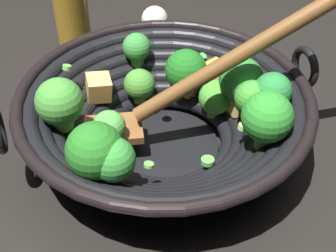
# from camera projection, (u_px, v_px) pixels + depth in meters

# --- Properties ---
(ground_plane) EXTENTS (4.00, 4.00, 0.00)m
(ground_plane) POSITION_uv_depth(u_px,v_px,m) (165.00, 150.00, 0.60)
(ground_plane) COLOR black
(wok) EXTENTS (0.38, 0.35, 0.22)m
(wok) POSITION_uv_depth(u_px,v_px,m) (166.00, 112.00, 0.56)
(wok) COLOR black
(wok) RESTS_ON ground
(cooking_oil_bottle) EXTENTS (0.05, 0.05, 0.20)m
(cooking_oil_bottle) POSITION_uv_depth(u_px,v_px,m) (71.00, 5.00, 0.73)
(cooking_oil_bottle) COLOR #AD7F23
(cooking_oil_bottle) RESTS_ON ground
(garlic_bulb) EXTENTS (0.05, 0.05, 0.05)m
(garlic_bulb) POSITION_uv_depth(u_px,v_px,m) (155.00, 19.00, 0.81)
(garlic_bulb) COLOR silver
(garlic_bulb) RESTS_ON ground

